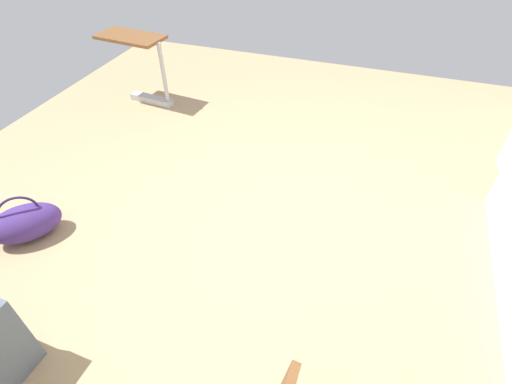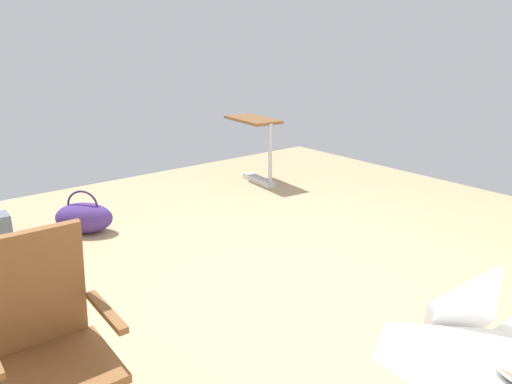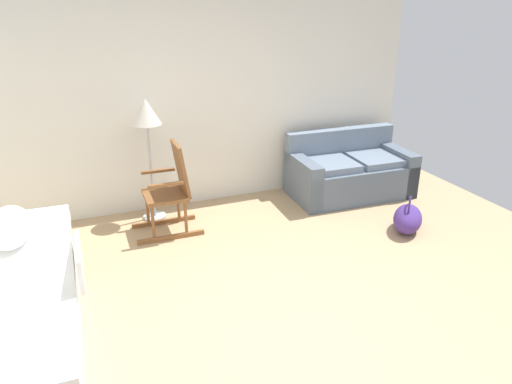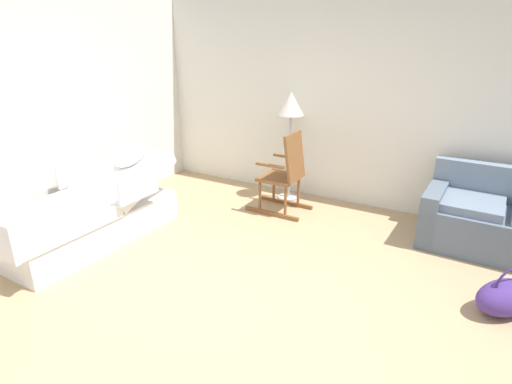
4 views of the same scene
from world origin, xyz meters
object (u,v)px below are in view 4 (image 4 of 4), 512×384
object	(u,v)px
couch	(505,224)
rocking_chair	(285,174)
floor_lamp	(291,111)
hospital_bed	(88,215)
duffel_bag	(506,297)

from	to	relation	value
couch	rocking_chair	distance (m)	2.50
couch	floor_lamp	xyz separation A→B (m)	(-2.62, 0.25, 0.92)
hospital_bed	duffel_bag	distance (m)	4.16
couch	floor_lamp	bearing A→B (deg)	174.65
rocking_chair	floor_lamp	distance (m)	0.85
couch	floor_lamp	size ratio (longest dim) A/B	1.10
hospital_bed	floor_lamp	bearing A→B (deg)	57.08
couch	duffel_bag	bearing A→B (deg)	-88.42
hospital_bed	floor_lamp	distance (m)	2.79
rocking_chair	duffel_bag	bearing A→B (deg)	-22.33
hospital_bed	floor_lamp	world-z (taller)	floor_lamp
rocking_chair	floor_lamp	bearing A→B (deg)	108.12
rocking_chair	hospital_bed	bearing A→B (deg)	-131.37
hospital_bed	couch	world-z (taller)	hospital_bed
duffel_bag	floor_lamp	bearing A→B (deg)	151.20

